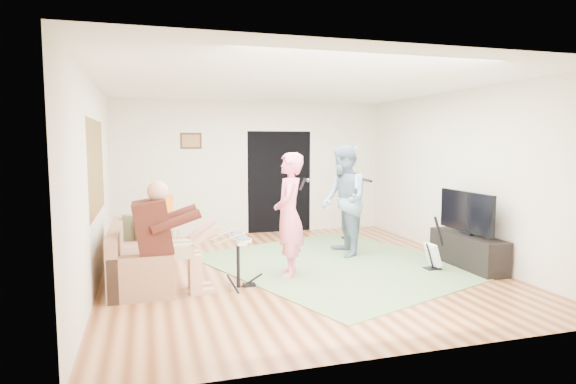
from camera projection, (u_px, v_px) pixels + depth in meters
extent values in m
plane|color=brown|center=(297.00, 270.00, 7.12)|extent=(6.00, 6.00, 0.00)
plane|color=white|center=(298.00, 84.00, 6.84)|extent=(6.00, 6.00, 0.00)
plane|color=brown|center=(96.00, 167.00, 6.37)|extent=(0.00, 2.05, 2.05)
plane|color=black|center=(279.00, 182.00, 10.01)|extent=(2.10, 0.00, 2.10)
cube|color=#3F2314|center=(191.00, 141.00, 9.42)|extent=(0.42, 0.03, 0.32)
cube|color=#5D7B4B|center=(341.00, 264.00, 7.43)|extent=(4.49, 4.75, 0.02)
cube|color=#9D6D4E|center=(142.00, 267.00, 6.52)|extent=(0.77, 1.53, 0.38)
cube|color=#9D6D4E|center=(116.00, 255.00, 6.40)|extent=(0.14, 1.89, 0.77)
cube|color=#9D6D4E|center=(142.00, 248.00, 7.32)|extent=(0.77, 0.18, 0.54)
cube|color=#9D6D4E|center=(141.00, 279.00, 5.69)|extent=(0.77, 0.18, 0.54)
cube|color=#481C14|center=(153.00, 227.00, 5.87)|extent=(0.40, 0.51, 0.65)
sphere|color=tan|center=(158.00, 191.00, 5.84)|extent=(0.26, 0.26, 0.26)
cylinder|color=black|center=(238.00, 262.00, 6.22)|extent=(0.04, 0.04, 0.62)
cube|color=white|center=(238.00, 240.00, 6.19)|extent=(0.12, 0.62, 0.04)
imported|color=pink|center=(289.00, 215.00, 6.70)|extent=(0.61, 0.74, 1.74)
imported|color=#6D88A0|center=(344.00, 201.00, 7.91)|extent=(0.77, 0.95, 1.84)
cube|color=black|center=(432.00, 269.00, 7.10)|extent=(0.22, 0.18, 0.03)
cube|color=white|center=(433.00, 255.00, 7.07)|extent=(0.17, 0.26, 0.34)
cylinder|color=black|center=(439.00, 231.00, 7.06)|extent=(0.18, 0.04, 0.45)
cylinder|color=black|center=(349.00, 238.00, 9.37)|extent=(0.32, 0.32, 0.03)
cylinder|color=tan|center=(350.00, 195.00, 9.28)|extent=(0.04, 0.04, 1.69)
cone|color=white|center=(350.00, 150.00, 9.19)|extent=(0.28, 0.28, 0.11)
cube|color=tan|center=(165.00, 228.00, 8.11)|extent=(0.50, 0.50, 0.04)
cube|color=orange|center=(164.00, 207.00, 8.25)|extent=(0.40, 0.17, 0.41)
cube|color=black|center=(468.00, 251.00, 7.23)|extent=(0.40, 1.40, 0.50)
cube|color=black|center=(466.00, 212.00, 7.15)|extent=(0.06, 1.19, 0.60)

